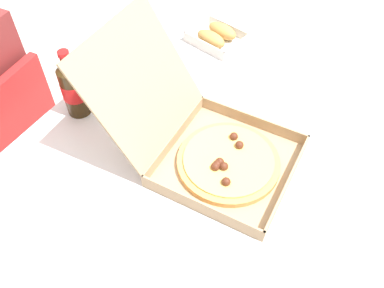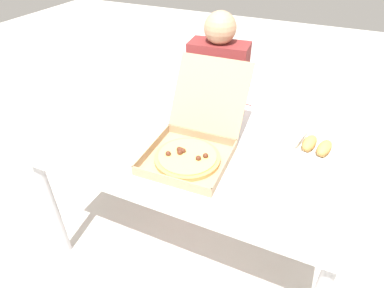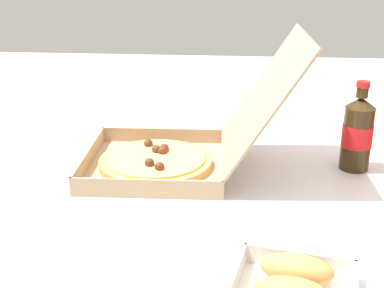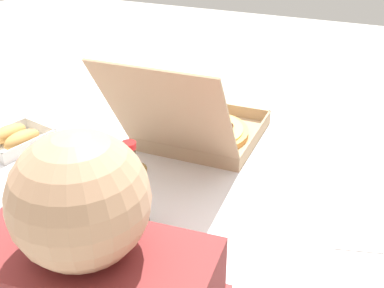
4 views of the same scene
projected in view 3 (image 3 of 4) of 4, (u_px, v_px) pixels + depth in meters
name	position (u px, v px, depth m)	size (l,w,h in m)	color
dining_table	(215.00, 191.00, 1.35)	(1.45, 0.86, 0.73)	white
pizza_box_open	(176.00, 150.00, 1.29)	(0.36, 0.54, 0.34)	tan
bread_side_box	(294.00, 284.00, 0.82)	(0.18, 0.22, 0.06)	white
cola_bottle	(357.00, 133.00, 1.28)	(0.07, 0.07, 0.22)	#33230F
paper_menu	(259.00, 107.00, 1.80)	(0.21, 0.15, 0.00)	white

